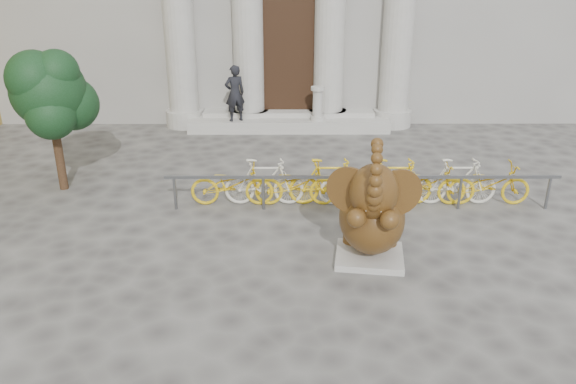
{
  "coord_description": "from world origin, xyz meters",
  "views": [
    {
      "loc": [
        -0.07,
        -7.15,
        4.69
      ],
      "look_at": [
        -0.05,
        1.63,
        1.1
      ],
      "focal_mm": 35.0,
      "sensor_mm": 36.0,
      "label": 1
    }
  ],
  "objects_px": {
    "bike_rack": "(361,182)",
    "tree": "(50,94)",
    "pedestrian": "(235,93)",
    "elephant_statue": "(372,216)"
  },
  "relations": [
    {
      "from": "bike_rack",
      "to": "tree",
      "type": "xyz_separation_m",
      "value": [
        -6.49,
        0.88,
        1.65
      ]
    },
    {
      "from": "bike_rack",
      "to": "pedestrian",
      "type": "xyz_separation_m",
      "value": [
        -3.03,
        5.4,
        0.68
      ]
    },
    {
      "from": "bike_rack",
      "to": "pedestrian",
      "type": "height_order",
      "value": "pedestrian"
    },
    {
      "from": "elephant_statue",
      "to": "tree",
      "type": "xyz_separation_m",
      "value": [
        -6.36,
        3.28,
        1.33
      ]
    },
    {
      "from": "bike_rack",
      "to": "elephant_statue",
      "type": "bearing_deg",
      "value": -92.95
    },
    {
      "from": "elephant_statue",
      "to": "tree",
      "type": "distance_m",
      "value": 7.28
    },
    {
      "from": "bike_rack",
      "to": "tree",
      "type": "distance_m",
      "value": 6.75
    },
    {
      "from": "tree",
      "to": "pedestrian",
      "type": "distance_m",
      "value": 5.77
    },
    {
      "from": "bike_rack",
      "to": "pedestrian",
      "type": "distance_m",
      "value": 6.23
    },
    {
      "from": "tree",
      "to": "pedestrian",
      "type": "relative_size",
      "value": 1.89
    }
  ]
}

